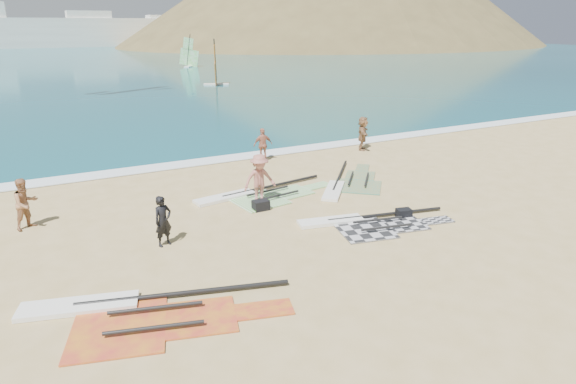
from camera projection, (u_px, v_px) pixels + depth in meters
name	position (u px, v px, depth m)	size (l,w,h in m)	color
ground	(370.00, 266.00, 13.27)	(300.00, 300.00, 0.00)	tan
sea	(60.00, 50.00, 123.73)	(300.00, 240.00, 0.06)	#0B4550
surf_line	(218.00, 160.00, 23.56)	(300.00, 1.20, 0.04)	white
headland_main	(341.00, 44.00, 159.20)	(143.00, 143.00, 45.00)	brown
headland_minor	(403.00, 42.00, 182.87)	(70.00, 70.00, 28.00)	brown
rig_grey	(365.00, 223.00, 15.97)	(5.22, 2.57, 0.20)	black
rig_green	(257.00, 195.00, 18.59)	(5.76, 2.59, 0.20)	green
rig_orange	(348.00, 184.00, 19.94)	(4.56, 4.47, 0.20)	orange
rig_red	(134.00, 312.00, 11.03)	(6.23, 3.31, 0.20)	red
gear_bag_near	(261.00, 205.00, 17.22)	(0.56, 0.41, 0.36)	black
gear_bag_far	(404.00, 213.00, 16.57)	(0.50, 0.35, 0.30)	black
person_wetsuit	(163.00, 221.00, 14.26)	(0.57, 0.37, 1.56)	black
beachgoer_left	(26.00, 204.00, 15.48)	(0.82, 0.64, 1.69)	#A6714C
beachgoer_mid	(260.00, 180.00, 17.52)	(1.23, 0.70, 1.90)	#B0695D
beachgoer_back	(263.00, 145.00, 23.20)	(0.95, 0.39, 1.61)	#B97258
beachgoer_right	(363.00, 133.00, 25.28)	(1.64, 0.52, 1.77)	#956945
windsurfer_centre	(216.00, 72.00, 52.12)	(2.79, 3.09, 4.93)	white
windsurfer_right	(189.00, 58.00, 74.55)	(2.63, 2.61, 4.95)	white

